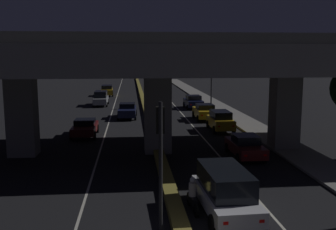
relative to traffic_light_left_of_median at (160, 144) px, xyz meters
The scene contains 17 objects.
lane_line_left_inner 32.34m from the traffic_light_left_of_median, 95.60° to the left, with size 0.12×126.00×0.00m, color beige.
lane_line_right_inner 32.51m from the traffic_light_left_of_median, 81.84° to the left, with size 0.12×126.00×0.00m, color beige.
median_divider 32.17m from the traffic_light_left_of_median, 88.70° to the left, with size 0.65×126.00×0.34m, color olive.
sidewalk_right 27.05m from the traffic_light_left_of_median, 68.64° to the left, with size 2.70×126.00×0.15m, color gray.
elevated_overpass 12.23m from the traffic_light_left_of_median, 87.72° to the left, with size 33.82×12.33×7.87m.
traffic_light_left_of_median is the anchor object (origin of this frame).
street_lamp 35.91m from the traffic_light_left_of_median, 75.86° to the left, with size 2.42×0.32×8.46m.
car_white_lead 3.84m from the traffic_light_left_of_median, 27.12° to the left, with size 2.16×4.79×1.87m.
car_dark_red_second 12.04m from the traffic_light_left_of_median, 58.49° to the left, with size 1.84×4.25×1.44m.
car_taxi_yellow_third 20.04m from the traffic_light_left_of_median, 70.71° to the left, with size 1.82×4.12×1.71m.
car_taxi_yellow_fourth 25.46m from the traffic_light_left_of_median, 75.61° to the left, with size 1.98×4.14×1.60m.
car_dark_blue_fifth 33.75m from the traffic_light_left_of_median, 78.83° to the left, with size 2.07×4.17×1.60m.
car_dark_red_lead_oncoming 18.42m from the traffic_light_left_of_median, 104.89° to the left, with size 1.96×4.28×1.35m.
car_dark_blue_second_oncoming 26.58m from the traffic_light_left_of_median, 92.98° to the left, with size 2.01×4.43×1.53m.
car_silver_third_oncoming 37.27m from the traffic_light_left_of_median, 97.42° to the left, with size 1.84×4.81×1.85m.
car_taxi_yellow_fourth_oncoming 49.25m from the traffic_light_left_of_median, 95.53° to the left, with size 2.14×4.81×1.69m.
motorcycle_black_filtering_near 3.49m from the traffic_light_left_of_median, 49.57° to the left, with size 0.34×1.83×1.47m.
Camera 1 is at (-1.76, -10.63, 6.43)m, focal length 42.00 mm.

